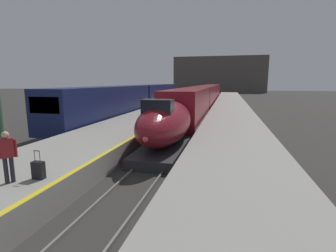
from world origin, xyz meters
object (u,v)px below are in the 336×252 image
(regional_train_adjacent, at_px, (139,98))
(passenger_near_edge, at_px, (7,153))
(highspeed_train_main, at_px, (203,97))
(rolling_suitcase, at_px, (38,170))

(regional_train_adjacent, relative_size, passenger_near_edge, 21.66)
(highspeed_train_main, distance_m, regional_train_adjacent, 10.40)
(passenger_near_edge, bearing_deg, highspeed_train_main, 84.43)
(highspeed_train_main, distance_m, passenger_near_edge, 32.60)
(highspeed_train_main, relative_size, rolling_suitcase, 58.77)
(highspeed_train_main, xyz_separation_m, passenger_near_edge, (-3.16, -32.45, 0.09))
(passenger_near_edge, bearing_deg, rolling_suitcase, 35.90)
(regional_train_adjacent, distance_m, passenger_near_edge, 26.40)
(highspeed_train_main, height_order, regional_train_adjacent, regional_train_adjacent)
(regional_train_adjacent, bearing_deg, rolling_suitcase, -77.57)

